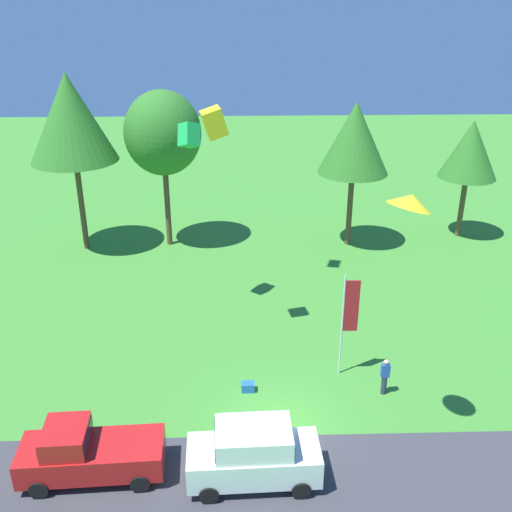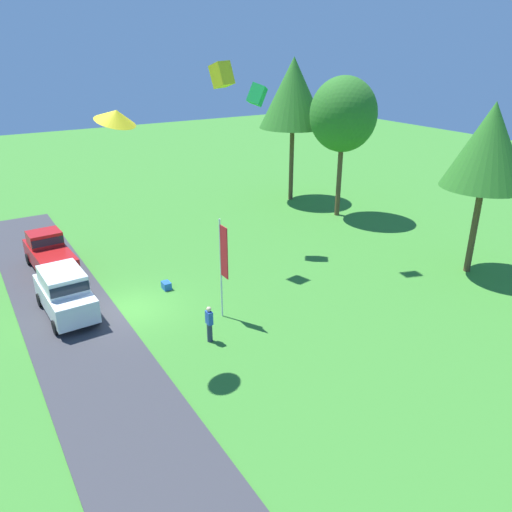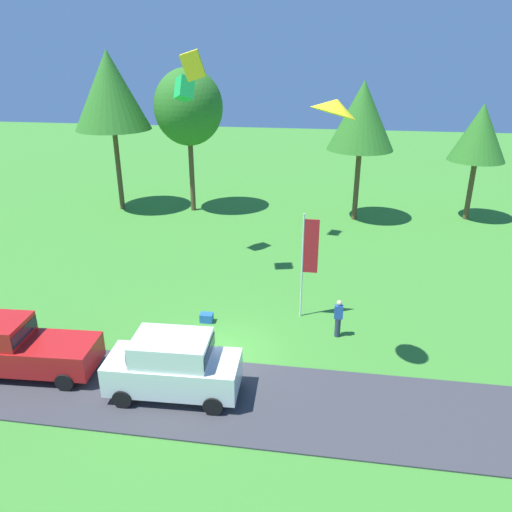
# 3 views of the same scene
# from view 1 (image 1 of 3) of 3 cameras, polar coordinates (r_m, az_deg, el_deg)

# --- Properties ---
(ground_plane) EXTENTS (120.00, 120.00, 0.00)m
(ground_plane) POSITION_cam_1_polar(r_m,az_deg,el_deg) (24.79, 2.22, -15.79)
(ground_plane) COLOR #3D842D
(pavement_strip) EXTENTS (36.00, 4.40, 0.06)m
(pavement_strip) POSITION_cam_1_polar(r_m,az_deg,el_deg) (22.67, 2.71, -20.46)
(pavement_strip) COLOR #38383D
(pavement_strip) RESTS_ON ground
(car_pickup_by_flagpole) EXTENTS (5.09, 2.26, 2.14)m
(car_pickup_by_flagpole) POSITION_cam_1_polar(r_m,az_deg,el_deg) (22.83, -15.89, -17.50)
(car_pickup_by_flagpole) COLOR red
(car_pickup_by_flagpole) RESTS_ON ground
(car_suv_mid_row) EXTENTS (4.67, 2.18, 2.28)m
(car_suv_mid_row) POSITION_cam_1_polar(r_m,az_deg,el_deg) (21.74, -0.23, -18.20)
(car_suv_mid_row) COLOR white
(car_suv_mid_row) RESTS_ON ground
(person_beside_suv) EXTENTS (0.36, 0.24, 1.71)m
(person_beside_suv) POSITION_cam_1_polar(r_m,az_deg,el_deg) (26.40, 12.17, -11.13)
(person_beside_suv) COLOR #2D334C
(person_beside_suv) RESTS_ON ground
(tree_left_of_center) EXTENTS (5.34, 5.34, 11.27)m
(tree_left_of_center) POSITION_cam_1_polar(r_m,az_deg,el_deg) (38.68, -17.26, 12.45)
(tree_left_of_center) COLOR brown
(tree_left_of_center) RESTS_ON ground
(tree_lone_near) EXTENTS (4.81, 4.81, 10.15)m
(tree_lone_near) POSITION_cam_1_polar(r_m,az_deg,el_deg) (38.35, -8.87, 11.46)
(tree_lone_near) COLOR brown
(tree_lone_near) RESTS_ON ground
(tree_far_right) EXTENTS (4.47, 4.47, 9.44)m
(tree_far_right) POSITION_cam_1_polar(r_m,az_deg,el_deg) (38.46, 9.37, 11.00)
(tree_far_right) COLOR brown
(tree_far_right) RESTS_ON ground
(tree_right_of_center) EXTENTS (3.79, 3.79, 7.99)m
(tree_right_of_center) POSITION_cam_1_polar(r_m,az_deg,el_deg) (42.07, 19.74, 9.51)
(tree_right_of_center) COLOR brown
(tree_right_of_center) RESTS_ON ground
(flag_banner) EXTENTS (0.71, 0.08, 4.93)m
(flag_banner) POSITION_cam_1_polar(r_m,az_deg,el_deg) (26.14, 8.79, -5.36)
(flag_banner) COLOR silver
(flag_banner) RESTS_ON ground
(cooler_box) EXTENTS (0.56, 0.40, 0.40)m
(cooler_box) POSITION_cam_1_polar(r_m,az_deg,el_deg) (26.37, -0.77, -12.35)
(cooler_box) COLOR blue
(cooler_box) RESTS_ON ground
(kite_box_mid_center) EXTENTS (1.29, 1.10, 1.40)m
(kite_box_mid_center) POSITION_cam_1_polar(r_m,az_deg,el_deg) (26.00, -4.01, 12.54)
(kite_box_mid_center) COLOR yellow
(kite_delta_near_flag) EXTENTS (2.04, 2.01, 0.84)m
(kite_delta_near_flag) POSITION_cam_1_polar(r_m,az_deg,el_deg) (19.61, 14.50, 5.09)
(kite_delta_near_flag) COLOR yellow
(kite_box_high_right) EXTENTS (1.12, 1.44, 1.44)m
(kite_box_high_right) POSITION_cam_1_polar(r_m,az_deg,el_deg) (29.24, -6.40, 11.37)
(kite_box_high_right) COLOR green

